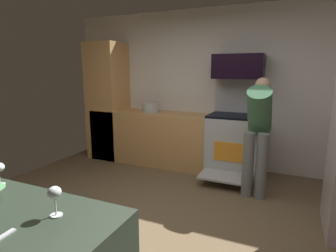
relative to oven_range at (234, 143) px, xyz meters
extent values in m
cube|color=brown|center=(-0.44, -1.96, -0.52)|extent=(5.20, 4.80, 0.02)
cube|color=silver|center=(-0.44, 0.38, 0.79)|extent=(5.20, 0.12, 2.60)
cube|color=tan|center=(-1.34, 0.02, -0.06)|extent=(2.40, 0.60, 0.90)
cube|color=tan|center=(-2.34, 0.02, 0.54)|extent=(0.60, 0.60, 2.10)
cube|color=#B6B5B7|center=(0.00, 0.00, -0.05)|extent=(0.76, 0.64, 0.92)
cube|color=black|center=(0.00, 0.00, 0.43)|extent=(0.76, 0.64, 0.03)
cube|color=#B6B5B7|center=(0.00, 0.29, 0.71)|extent=(0.76, 0.06, 0.54)
cube|color=orange|center=(0.00, -0.33, -0.06)|extent=(0.44, 0.01, 0.28)
cube|color=#B6B5B7|center=(0.00, -0.53, -0.37)|extent=(0.72, 0.40, 0.03)
cube|color=black|center=(0.00, 0.10, 1.16)|extent=(0.74, 0.38, 0.36)
cylinder|color=slate|center=(0.32, -0.70, -0.08)|extent=(0.14, 0.14, 0.85)
cylinder|color=slate|center=(0.49, -0.70, -0.08)|extent=(0.14, 0.14, 0.85)
cylinder|color=#447753|center=(0.41, -0.54, 0.60)|extent=(0.30, 0.57, 0.67)
sphere|color=tan|center=(0.41, -0.34, 0.92)|extent=(0.20, 0.20, 0.20)
cylinder|color=silver|center=(-0.27, -3.29, 0.40)|extent=(0.06, 0.06, 0.01)
cylinder|color=silver|center=(-0.27, -3.29, 0.45)|extent=(0.01, 0.01, 0.09)
ellipsoid|color=silver|center=(-0.27, -3.29, 0.52)|extent=(0.07, 0.07, 0.06)
cylinder|color=silver|center=(-0.88, -3.14, 0.40)|extent=(0.06, 0.06, 0.01)
cylinder|color=#B7B7B6|center=(-1.45, 0.02, 0.48)|extent=(0.29, 0.29, 0.16)
camera|label=1|loc=(0.75, -4.21, 1.10)|focal=29.58mm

